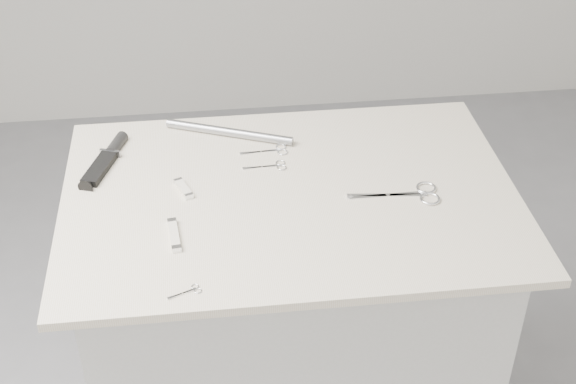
{
  "coord_description": "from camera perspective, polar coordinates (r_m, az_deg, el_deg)",
  "views": [
    {
      "loc": [
        -0.17,
        -1.42,
        1.95
      ],
      "look_at": [
        -0.0,
        0.0,
        0.92
      ],
      "focal_mm": 50.0,
      "sensor_mm": 36.0,
      "label": 1
    }
  ],
  "objects": [
    {
      "name": "sheathed_knife",
      "position": [
        1.91,
        -12.72,
        2.41
      ],
      "size": [
        0.1,
        0.21,
        0.03
      ],
      "rotation": [
        0.0,
        0.0,
        1.24
      ],
      "color": "black",
      "rests_on": "display_board"
    },
    {
      "name": "pocket_knife_b",
      "position": [
        1.78,
        -7.44,
        0.22
      ],
      "size": [
        0.04,
        0.07,
        0.01
      ],
      "rotation": [
        0.0,
        0.0,
        1.93
      ],
      "color": "silver",
      "rests_on": "display_board"
    },
    {
      "name": "large_shears",
      "position": [
        1.78,
        8.93,
        -0.14
      ],
      "size": [
        0.2,
        0.09,
        0.01
      ],
      "rotation": [
        0.0,
        0.0,
        -0.06
      ],
      "color": "silver",
      "rests_on": "display_board"
    },
    {
      "name": "pocket_knife_a",
      "position": [
        1.65,
        -8.1,
        -3.02
      ],
      "size": [
        0.03,
        0.1,
        0.01
      ],
      "rotation": [
        0.0,
        0.0,
        1.67
      ],
      "color": "silver",
      "rests_on": "display_board"
    },
    {
      "name": "embroidery_scissors_b",
      "position": [
        1.9,
        -1.12,
        2.96
      ],
      "size": [
        0.11,
        0.05,
        0.0
      ],
      "rotation": [
        0.0,
        0.0,
        0.07
      ],
      "color": "silver",
      "rests_on": "display_board"
    },
    {
      "name": "embroidery_scissors_a",
      "position": [
        1.85,
        -1.16,
        1.85
      ],
      "size": [
        0.1,
        0.04,
        0.0
      ],
      "rotation": [
        0.0,
        0.0,
        0.04
      ],
      "color": "silver",
      "rests_on": "display_board"
    },
    {
      "name": "tiny_scissors",
      "position": [
        1.53,
        -7.07,
        -7.03
      ],
      "size": [
        0.07,
        0.04,
        0.0
      ],
      "rotation": [
        0.0,
        0.0,
        0.38
      ],
      "color": "silver",
      "rests_on": "display_board"
    },
    {
      "name": "metal_rail",
      "position": [
        1.96,
        -4.21,
        4.27
      ],
      "size": [
        0.31,
        0.14,
        0.02
      ],
      "primitive_type": "cylinder",
      "rotation": [
        0.0,
        1.57,
        -0.39
      ],
      "color": "#93959B",
      "rests_on": "display_board"
    },
    {
      "name": "plinth",
      "position": [
        2.07,
        0.13,
        -10.64
      ],
      "size": [
        0.9,
        0.6,
        0.9
      ],
      "primitive_type": "cube",
      "color": "beige",
      "rests_on": "ground"
    },
    {
      "name": "display_board",
      "position": [
        1.77,
        0.15,
        -0.3
      ],
      "size": [
        1.0,
        0.7,
        0.02
      ],
      "primitive_type": "cube",
      "color": "beige",
      "rests_on": "plinth"
    }
  ]
}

